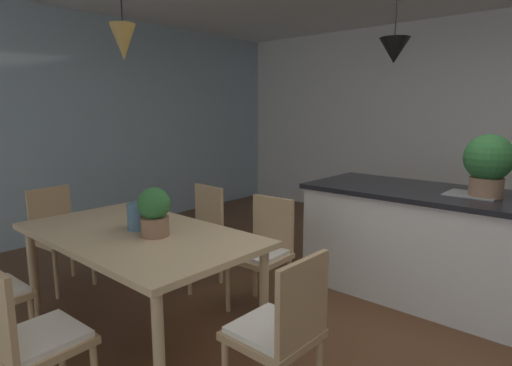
# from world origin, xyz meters

# --- Properties ---
(ground_plane) EXTENTS (10.00, 8.40, 0.04)m
(ground_plane) POSITION_xyz_m (0.00, 0.00, -0.02)
(ground_plane) COLOR brown
(window_wall_left_glazing) EXTENTS (0.06, 8.40, 2.70)m
(window_wall_left_glazing) POSITION_xyz_m (-4.06, 0.00, 1.35)
(window_wall_left_glazing) COLOR #9EB7C6
(window_wall_left_glazing) RESTS_ON ground_plane
(dining_table) EXTENTS (1.72, 0.97, 0.73)m
(dining_table) POSITION_xyz_m (-1.43, -1.01, 0.67)
(dining_table) COLOR #D1B284
(dining_table) RESTS_ON ground_plane
(chair_far_left) EXTENTS (0.43, 0.43, 0.87)m
(chair_far_left) POSITION_xyz_m (-1.81, -0.15, 0.47)
(chair_far_left) COLOR tan
(chair_far_left) RESTS_ON ground_plane
(chair_far_right) EXTENTS (0.42, 0.42, 0.87)m
(chair_far_right) POSITION_xyz_m (-1.04, -0.15, 0.47)
(chair_far_right) COLOR tan
(chair_far_right) RESTS_ON ground_plane
(chair_window_end) EXTENTS (0.44, 0.44, 0.87)m
(chair_window_end) POSITION_xyz_m (-2.66, -1.01, 0.47)
(chair_window_end) COLOR tan
(chair_window_end) RESTS_ON ground_plane
(chair_kitchen_end) EXTENTS (0.40, 0.40, 0.87)m
(chair_kitchen_end) POSITION_xyz_m (-0.20, -1.01, 0.47)
(chair_kitchen_end) COLOR tan
(chair_kitchen_end) RESTS_ON ground_plane
(chair_near_right) EXTENTS (0.42, 0.42, 0.87)m
(chair_near_right) POSITION_xyz_m (-1.04, -1.86, 0.47)
(chair_near_right) COLOR tan
(chair_near_right) RESTS_ON ground_plane
(kitchen_island) EXTENTS (1.98, 0.91, 0.91)m
(kitchen_island) POSITION_xyz_m (-0.16, 0.92, 0.46)
(kitchen_island) COLOR silver
(kitchen_island) RESTS_ON ground_plane
(pendant_over_table) EXTENTS (0.16, 0.16, 0.85)m
(pendant_over_table) POSITION_xyz_m (-1.47, -1.01, 1.97)
(pendant_over_table) COLOR black
(pendant_over_island_main) EXTENTS (0.25, 0.25, 0.78)m
(pendant_over_island_main) POSITION_xyz_m (-0.54, 0.92, 2.03)
(pendant_over_island_main) COLOR black
(potted_plant_on_island) EXTENTS (0.35, 0.35, 0.47)m
(potted_plant_on_island) POSITION_xyz_m (0.23, 0.92, 1.16)
(potted_plant_on_island) COLOR #8C664C
(potted_plant_on_island) RESTS_ON kitchen_island
(potted_plant_on_table) EXTENTS (0.21, 0.21, 0.32)m
(potted_plant_on_table) POSITION_xyz_m (-1.26, -0.98, 0.90)
(potted_plant_on_table) COLOR #8C664C
(potted_plant_on_table) RESTS_ON dining_table
(vase_on_dining_table) EXTENTS (0.14, 0.14, 0.18)m
(vase_on_dining_table) POSITION_xyz_m (-1.47, -0.97, 0.82)
(vase_on_dining_table) COLOR slate
(vase_on_dining_table) RESTS_ON dining_table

